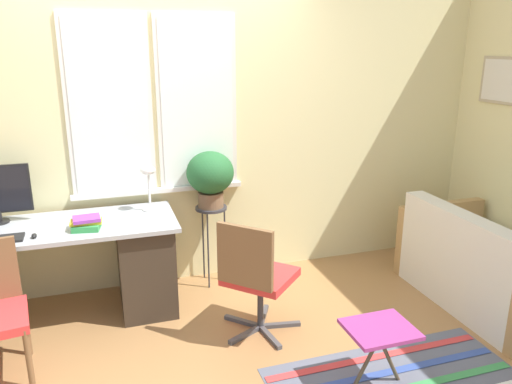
% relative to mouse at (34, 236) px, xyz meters
% --- Properties ---
extents(ground_plane, '(14.00, 14.00, 0.00)m').
position_rel_mouse_xyz_m(ground_plane, '(0.94, -0.13, -0.75)').
color(ground_plane, '#9E7042').
extents(wall_back_with_window, '(9.00, 0.12, 2.70)m').
position_rel_mouse_xyz_m(wall_back_with_window, '(0.94, 0.63, 0.60)').
color(wall_back_with_window, beige).
rests_on(wall_back_with_window, ground_plane).
extents(desk, '(2.07, 0.68, 0.74)m').
position_rel_mouse_xyz_m(desk, '(-0.06, 0.21, -0.36)').
color(desk, '#9EA3A8').
rests_on(desk, ground_plane).
extents(mouse, '(0.04, 0.06, 0.03)m').
position_rel_mouse_xyz_m(mouse, '(0.00, 0.00, 0.00)').
color(mouse, black).
rests_on(mouse, desk).
extents(desk_lamp, '(0.11, 0.11, 0.36)m').
position_rel_mouse_xyz_m(desk_lamp, '(0.81, 0.34, 0.25)').
color(desk_lamp, white).
rests_on(desk_lamp, desk).
extents(book_stack, '(0.22, 0.19, 0.09)m').
position_rel_mouse_xyz_m(book_stack, '(0.34, 0.07, 0.03)').
color(book_stack, green).
rests_on(book_stack, desk).
extents(office_chair_swivel, '(0.62, 0.62, 0.87)m').
position_rel_mouse_xyz_m(office_chair_swivel, '(1.42, -0.45, -0.30)').
color(office_chair_swivel, '#47474C').
rests_on(office_chair_swivel, ground_plane).
extents(couch_loveseat, '(0.85, 1.40, 0.78)m').
position_rel_mouse_xyz_m(couch_loveseat, '(3.31, -0.58, -0.48)').
color(couch_loveseat, silver).
rests_on(couch_loveseat, ground_plane).
extents(plant_stand, '(0.27, 0.27, 0.69)m').
position_rel_mouse_xyz_m(plant_stand, '(1.32, 0.44, -0.15)').
color(plant_stand, '#333338').
rests_on(plant_stand, ground_plane).
extents(potted_plant, '(0.39, 0.39, 0.47)m').
position_rel_mouse_xyz_m(potted_plant, '(1.32, 0.44, 0.20)').
color(potted_plant, brown).
rests_on(potted_plant, plant_stand).
extents(floor_rug_striped, '(1.57, 0.74, 0.01)m').
position_rel_mouse_xyz_m(floor_rug_striped, '(2.09, -1.22, -0.75)').
color(floor_rug_striped, '#565B6B').
rests_on(floor_rug_striped, ground_plane).
extents(folding_stool, '(0.39, 0.33, 0.40)m').
position_rel_mouse_xyz_m(folding_stool, '(1.94, -1.21, -0.39)').
color(folding_stool, '#93337A').
rests_on(folding_stool, ground_plane).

